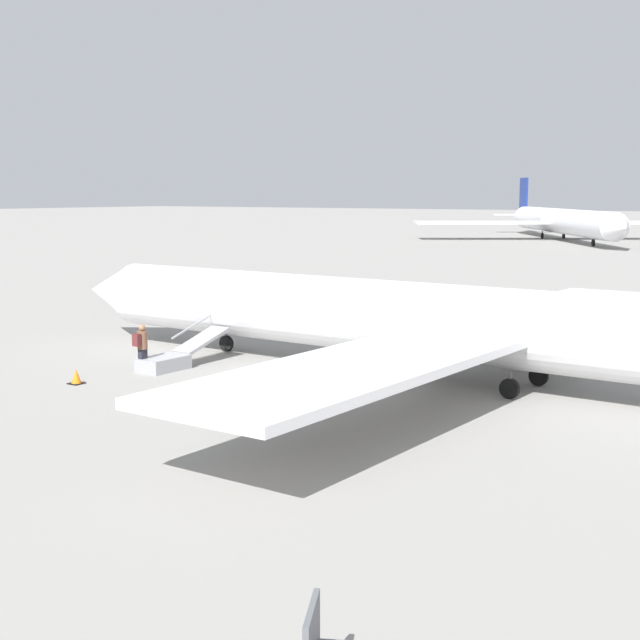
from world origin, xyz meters
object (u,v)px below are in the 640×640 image
(airplane_far_left, at_px, (560,221))
(airplane_main, at_px, (470,324))
(passenger, at_px, (142,345))
(boarding_stairs, at_px, (171,358))

(airplane_far_left, bearing_deg, airplane_main, -17.05)
(airplane_far_left, height_order, passenger, airplane_far_left)
(airplane_far_left, xyz_separation_m, passenger, (-17.71, 97.41, -1.60))
(passenger, bearing_deg, airplane_far_left, 12.33)
(airplane_main, distance_m, airplane_far_left, 97.00)
(airplane_main, relative_size, boarding_stairs, 8.96)
(boarding_stairs, height_order, passenger, passenger)
(boarding_stairs, relative_size, passenger, 2.33)
(airplane_far_left, distance_m, boarding_stairs, 97.99)
(airplane_main, height_order, airplane_far_left, airplane_far_left)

